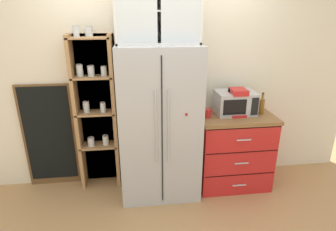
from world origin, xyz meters
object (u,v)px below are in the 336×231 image
Objects in this scene: microwave at (235,103)px; coffee_maker at (237,102)px; refrigerator at (159,123)px; bottle_amber at (262,105)px; mug_red at (208,113)px; chalkboard_menu at (50,136)px; bottle_clear at (238,108)px.

coffee_maker reaches higher than microwave.
microwave is at bearing 93.87° from coffee_maker.
coffee_maker is at bearing 2.55° from refrigerator.
refrigerator reaches higher than bottle_amber.
refrigerator reaches higher than mug_red.
microwave is 0.37m from mug_red.
chalkboard_menu is at bearing 173.78° from bottle_amber.
bottle_amber is (1.19, 0.02, 0.16)m from refrigerator.
bottle_amber is at bearing 9.61° from bottle_clear.
chalkboard_menu is (-2.46, 0.27, -0.38)m from bottle_amber.
chalkboard_menu reaches higher than coffee_maker.
bottle_clear is (0.00, -0.07, -0.05)m from coffee_maker.
chalkboard_menu is (-2.17, 0.32, -0.37)m from bottle_clear.
microwave reaches higher than bottle_amber.
coffee_maker reaches higher than mug_red.
coffee_maker is 0.37m from mug_red.
chalkboard_menu is at bearing 167.06° from refrigerator.
chalkboard_menu reaches higher than microwave.
refrigerator reaches higher than microwave.
mug_red is at bearing 178.15° from bottle_clear.
refrigerator is 1.32m from chalkboard_menu.
refrigerator is 3.89× the size of microwave.
mug_red is 0.35m from bottle_clear.
microwave reaches higher than mug_red.
refrigerator reaches higher than chalkboard_menu.
bottle_clear is (0.89, -0.03, 0.15)m from refrigerator.
bottle_clear is 0.19× the size of chalkboard_menu.
bottle_amber reaches higher than mug_red.
microwave is 0.11m from bottle_clear.
bottle_clear reaches higher than mug_red.
bottle_clear is 2.22m from chalkboard_menu.
chalkboard_menu is at bearing 173.35° from coffee_maker.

